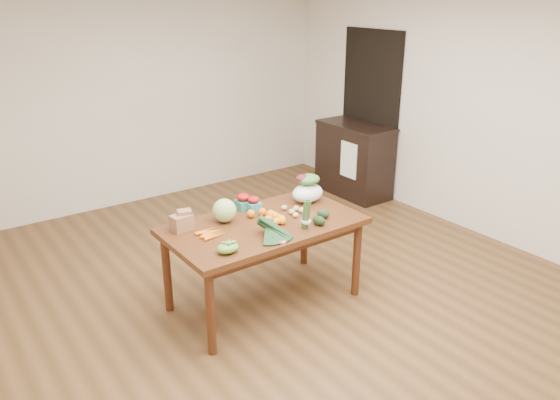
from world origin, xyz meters
TOP-DOWN VIEW (x-y plane):
  - floor at (0.00, 0.00)m, footprint 6.00×6.00m
  - room_walls at (0.00, 0.00)m, footprint 5.02×6.02m
  - dining_table at (-0.26, 0.01)m, footprint 1.62×0.91m
  - doorway_dark at (2.48, 1.60)m, footprint 0.02×1.00m
  - cabinet at (2.22, 1.57)m, footprint 0.52×1.02m
  - dish_towel at (1.96, 1.40)m, footprint 0.02×0.28m
  - paper_bag at (-0.87, 0.27)m, footprint 0.22×0.18m
  - cabbage at (-0.51, 0.22)m, footprint 0.20×0.20m
  - strawberry_basket_a at (-0.23, 0.37)m, footprint 0.12×0.12m
  - strawberry_basket_b at (-0.17, 0.29)m, footprint 0.11×0.11m
  - orange_a at (-0.29, 0.17)m, footprint 0.07×0.07m
  - orange_b at (-0.19, 0.14)m, footprint 0.07×0.07m
  - orange_c at (-0.18, 0.03)m, footprint 0.09×0.09m
  - mandarin_cluster at (-0.19, -0.05)m, footprint 0.18×0.18m
  - carrots at (-0.72, 0.06)m, footprint 0.22×0.19m
  - snap_pea_bag at (-0.78, -0.29)m, footprint 0.17×0.13m
  - kale_bunch at (-0.37, -0.30)m, footprint 0.32×0.40m
  - asparagus_bundle at (-0.05, -0.28)m, footprint 0.08×0.12m
  - potato_a at (0.04, 0.02)m, footprint 0.06×0.05m
  - potato_b at (0.02, -0.05)m, footprint 0.05×0.05m
  - potato_c at (0.11, 0.06)m, footprint 0.06×0.05m
  - potato_d at (0.04, 0.14)m, footprint 0.05×0.05m
  - potato_e at (0.13, 0.00)m, footprint 0.06×0.05m
  - avocado_a at (0.08, -0.29)m, footprint 0.11×0.13m
  - avocado_b at (0.20, -0.19)m, footprint 0.11×0.13m
  - salad_bag at (0.33, 0.18)m, footprint 0.30×0.23m

SIDE VIEW (x-z plane):
  - floor at x=0.00m, z-range 0.00..0.00m
  - dining_table at x=-0.26m, z-range 0.00..0.75m
  - cabinet at x=2.22m, z-range 0.00..0.94m
  - dish_towel at x=1.96m, z-range 0.33..0.78m
  - carrots at x=-0.72m, z-range 0.75..0.78m
  - potato_b at x=0.02m, z-range 0.75..0.79m
  - potato_d at x=0.04m, z-range 0.75..0.80m
  - potato_c at x=0.11m, z-range 0.75..0.80m
  - potato_e at x=0.13m, z-range 0.75..0.80m
  - potato_a at x=0.04m, z-range 0.75..0.80m
  - orange_a at x=-0.29m, z-range 0.75..0.82m
  - orange_b at x=-0.19m, z-range 0.75..0.82m
  - avocado_b at x=0.20m, z-range 0.75..0.83m
  - snap_pea_bag at x=-0.78m, z-range 0.75..0.83m
  - avocado_a at x=0.08m, z-range 0.75..0.83m
  - orange_c at x=-0.18m, z-range 0.75..0.84m
  - strawberry_basket_b at x=-0.17m, z-range 0.75..0.85m
  - mandarin_cluster at x=-0.19m, z-range 0.75..0.85m
  - strawberry_basket_a at x=-0.23m, z-range 0.75..0.86m
  - paper_bag at x=-0.87m, z-range 0.75..0.91m
  - kale_bunch at x=-0.37m, z-range 0.75..0.91m
  - cabbage at x=-0.51m, z-range 0.75..0.95m
  - salad_bag at x=0.33m, z-range 0.75..0.98m
  - asparagus_bundle at x=-0.05m, z-range 0.75..1.00m
  - doorway_dark at x=2.48m, z-range 0.00..2.10m
  - room_walls at x=0.00m, z-range 0.00..2.70m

